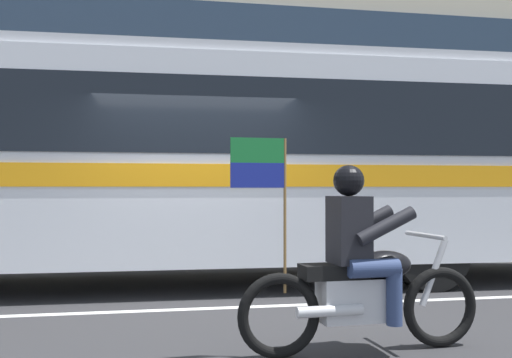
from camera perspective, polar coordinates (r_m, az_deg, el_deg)
ground_plane at (r=7.57m, az=-5.76°, el=-11.31°), size 60.00×60.00×0.00m
sidewalk_curb at (r=12.60m, az=-7.88°, el=-6.77°), size 28.00×3.80×0.15m
lane_center_stripe at (r=6.98m, az=-5.31°, el=-12.17°), size 26.60×0.14×0.01m
transit_bus at (r=8.62m, az=-10.12°, el=2.55°), size 13.49×2.83×3.22m
motorcycle_with_rider at (r=5.13m, az=9.81°, el=-8.76°), size 2.19×0.64×1.78m
fire_hydrant at (r=11.57m, az=-18.13°, el=-5.05°), size 0.22×0.30×0.75m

